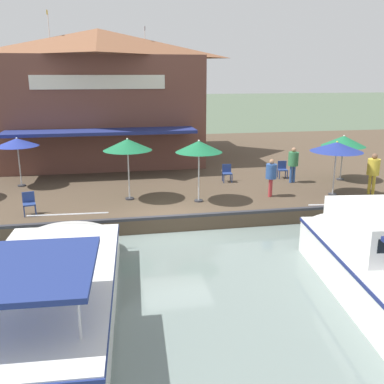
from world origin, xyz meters
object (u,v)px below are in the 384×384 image
(cafe_chair_facing_river, at_px, (282,169))
(patio_umbrella_mid_patio_left, at_px, (337,147))
(cafe_chair_far_corner_seat, at_px, (29,202))
(waterfront_restaurant, at_px, (101,94))
(person_mid_patio, at_px, (293,161))
(motorboat_nearest_quay, at_px, (52,280))
(tree_upstream_bank, at_px, (161,84))
(patio_umbrella_back_row, at_px, (344,141))
(patio_umbrella_far_corner, at_px, (128,145))
(patio_umbrella_by_entrance, at_px, (199,147))
(person_near_entrance, at_px, (271,173))
(person_at_quay_edge, at_px, (373,169))
(cafe_chair_under_first_umbrella, at_px, (227,172))
(patio_umbrella_mid_patio_right, at_px, (17,142))

(cafe_chair_facing_river, bearing_deg, patio_umbrella_mid_patio_left, 15.26)
(patio_umbrella_mid_patio_left, relative_size, cafe_chair_far_corner_seat, 2.78)
(waterfront_restaurant, relative_size, person_mid_patio, 6.92)
(cafe_chair_facing_river, distance_m, cafe_chair_far_corner_seat, 12.19)
(cafe_chair_facing_river, xyz_separation_m, person_mid_patio, (1.01, 0.10, 0.60))
(waterfront_restaurant, bearing_deg, cafe_chair_facing_river, 49.02)
(cafe_chair_facing_river, distance_m, motorboat_nearest_quay, 13.89)
(cafe_chair_far_corner_seat, bearing_deg, tree_upstream_bank, 154.32)
(waterfront_restaurant, bearing_deg, patio_umbrella_back_row, 53.16)
(patio_umbrella_far_corner, bearing_deg, patio_umbrella_by_entrance, 73.30)
(person_mid_patio, height_order, motorboat_nearest_quay, person_mid_patio)
(person_near_entrance, bearing_deg, cafe_chair_facing_river, 149.83)
(cafe_chair_far_corner_seat, relative_size, person_at_quay_edge, 0.47)
(person_at_quay_edge, xyz_separation_m, tree_upstream_bank, (-13.78, -7.52, 3.28))
(person_mid_patio, distance_m, motorboat_nearest_quay, 13.33)
(patio_umbrella_by_entrance, distance_m, tree_upstream_bank, 13.58)
(patio_umbrella_back_row, relative_size, cafe_chair_under_first_umbrella, 2.64)
(cafe_chair_under_first_umbrella, bearing_deg, patio_umbrella_far_corner, -65.52)
(patio_umbrella_mid_patio_left, bearing_deg, cafe_chair_under_first_umbrella, -129.16)
(cafe_chair_far_corner_seat, xyz_separation_m, person_mid_patio, (-2.78, 11.69, 0.60))
(patio_umbrella_far_corner, distance_m, cafe_chair_far_corner_seat, 4.41)
(patio_umbrella_by_entrance, height_order, tree_upstream_bank, tree_upstream_bank)
(patio_umbrella_back_row, relative_size, tree_upstream_bank, 0.36)
(cafe_chair_facing_river, relative_size, cafe_chair_under_first_umbrella, 1.00)
(cafe_chair_under_first_umbrella, bearing_deg, patio_umbrella_mid_patio_right, -95.56)
(waterfront_restaurant, distance_m, person_at_quay_edge, 16.48)
(person_near_entrance, bearing_deg, patio_umbrella_mid_patio_left, 83.58)
(patio_umbrella_far_corner, distance_m, patio_umbrella_by_entrance, 2.92)
(cafe_chair_facing_river, bearing_deg, cafe_chair_under_first_umbrella, -85.11)
(patio_umbrella_by_entrance, height_order, patio_umbrella_back_row, patio_umbrella_by_entrance)
(patio_umbrella_back_row, height_order, cafe_chair_far_corner_seat, patio_umbrella_back_row)
(patio_umbrella_far_corner, relative_size, tree_upstream_bank, 0.41)
(waterfront_restaurant, bearing_deg, cafe_chair_far_corner_seat, -12.95)
(cafe_chair_far_corner_seat, xyz_separation_m, motorboat_nearest_quay, (5.74, 1.49, -0.44))
(tree_upstream_bank, bearing_deg, patio_umbrella_mid_patio_right, -39.64)
(patio_umbrella_mid_patio_left, bearing_deg, patio_umbrella_mid_patio_right, -106.84)
(cafe_chair_facing_river, height_order, motorboat_nearest_quay, motorboat_nearest_quay)
(patio_umbrella_back_row, distance_m, person_at_quay_edge, 2.83)
(patio_umbrella_by_entrance, xyz_separation_m, cafe_chair_far_corner_seat, (0.50, -6.58, -1.81))
(person_near_entrance, distance_m, person_mid_patio, 2.86)
(patio_umbrella_far_corner, xyz_separation_m, patio_umbrella_back_row, (-1.51, 10.49, -0.37))
(patio_umbrella_far_corner, relative_size, patio_umbrella_back_row, 1.16)
(patio_umbrella_mid_patio_left, height_order, person_mid_patio, patio_umbrella_mid_patio_left)
(patio_umbrella_mid_patio_left, bearing_deg, person_mid_patio, -161.08)
(patio_umbrella_mid_patio_right, distance_m, cafe_chair_under_first_umbrella, 9.91)
(waterfront_restaurant, distance_m, motorboat_nearest_quay, 17.75)
(patio_umbrella_far_corner, distance_m, motorboat_nearest_quay, 7.78)
(cafe_chair_far_corner_seat, distance_m, person_mid_patio, 12.03)
(tree_upstream_bank, bearing_deg, person_mid_patio, 24.23)
(cafe_chair_under_first_umbrella, bearing_deg, tree_upstream_bank, -169.44)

